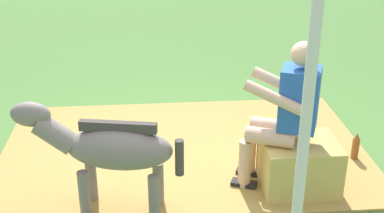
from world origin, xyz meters
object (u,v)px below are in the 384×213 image
(hay_bale, at_px, (299,166))
(person_seated, at_px, (284,111))
(tent_pole_left, at_px, (303,150))
(soda_bottle, at_px, (355,147))
(pony_standing, at_px, (108,149))

(hay_bale, height_order, person_seated, person_seated)
(hay_bale, height_order, tent_pole_left, tent_pole_left)
(hay_bale, distance_m, soda_bottle, 0.82)
(person_seated, distance_m, soda_bottle, 1.10)
(hay_bale, bearing_deg, tent_pole_left, 71.99)
(soda_bottle, height_order, tent_pole_left, tent_pole_left)
(hay_bale, bearing_deg, soda_bottle, -147.10)
(tent_pole_left, bearing_deg, person_seated, -101.87)
(hay_bale, height_order, pony_standing, pony_standing)
(pony_standing, distance_m, tent_pole_left, 1.81)
(person_seated, relative_size, soda_bottle, 4.67)
(pony_standing, bearing_deg, hay_bale, -174.26)
(person_seated, distance_m, pony_standing, 1.46)
(tent_pole_left, bearing_deg, hay_bale, -108.01)
(person_seated, distance_m, tent_pole_left, 1.57)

